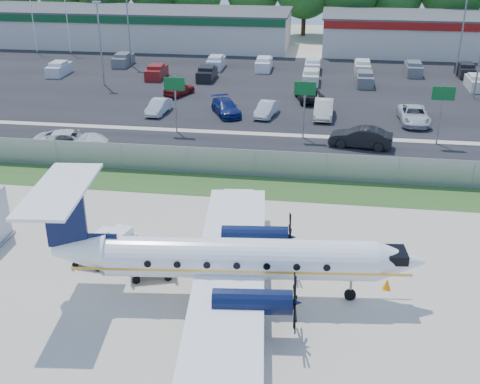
# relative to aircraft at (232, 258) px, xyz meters

# --- Properties ---
(ground) EXTENTS (170.00, 170.00, 0.00)m
(ground) POSITION_rel_aircraft_xyz_m (-0.68, 1.40, -2.19)
(ground) COLOR beige
(ground) RESTS_ON ground
(grass_verge) EXTENTS (170.00, 4.00, 0.02)m
(grass_verge) POSITION_rel_aircraft_xyz_m (-0.68, 13.40, -2.18)
(grass_verge) COLOR #2D561E
(grass_verge) RESTS_ON ground
(access_road) EXTENTS (170.00, 8.00, 0.02)m
(access_road) POSITION_rel_aircraft_xyz_m (-0.68, 20.40, -2.18)
(access_road) COLOR black
(access_road) RESTS_ON ground
(parking_lot) EXTENTS (170.00, 32.00, 0.02)m
(parking_lot) POSITION_rel_aircraft_xyz_m (-0.68, 41.40, -2.18)
(parking_lot) COLOR black
(parking_lot) RESTS_ON ground
(perimeter_fence) EXTENTS (120.00, 0.06, 1.99)m
(perimeter_fence) POSITION_rel_aircraft_xyz_m (-0.68, 15.40, -1.19)
(perimeter_fence) COLOR gray
(perimeter_fence) RESTS_ON ground
(building_west) EXTENTS (46.40, 12.40, 5.24)m
(building_west) POSITION_rel_aircraft_xyz_m (-24.68, 63.38, 0.44)
(building_west) COLOR beige
(building_west) RESTS_ON ground
(sign_left) EXTENTS (1.80, 0.26, 5.00)m
(sign_left) POSITION_rel_aircraft_xyz_m (-8.68, 24.31, 1.42)
(sign_left) COLOR gray
(sign_left) RESTS_ON ground
(sign_mid) EXTENTS (1.80, 0.26, 5.00)m
(sign_mid) POSITION_rel_aircraft_xyz_m (2.32, 24.31, 1.42)
(sign_mid) COLOR gray
(sign_mid) RESTS_ON ground
(sign_right) EXTENTS (1.80, 0.26, 5.00)m
(sign_right) POSITION_rel_aircraft_xyz_m (13.32, 24.31, 1.42)
(sign_right) COLOR gray
(sign_right) RESTS_ON ground
(flagpole_west) EXTENTS (1.06, 0.12, 10.00)m
(flagpole_west) POSITION_rel_aircraft_xyz_m (-36.61, 56.40, 3.45)
(flagpole_west) COLOR white
(flagpole_west) RESTS_ON ground
(flagpole_east) EXTENTS (1.06, 0.12, 10.00)m
(flagpole_east) POSITION_rel_aircraft_xyz_m (-31.61, 56.40, 3.45)
(flagpole_east) COLOR white
(flagpole_east) RESTS_ON ground
(light_pole_nw) EXTENTS (0.90, 0.35, 9.09)m
(light_pole_nw) POSITION_rel_aircraft_xyz_m (-20.68, 39.40, 3.04)
(light_pole_nw) COLOR gray
(light_pole_nw) RESTS_ON ground
(light_pole_sw) EXTENTS (0.90, 0.35, 9.09)m
(light_pole_sw) POSITION_rel_aircraft_xyz_m (-20.68, 49.40, 3.04)
(light_pole_sw) COLOR gray
(light_pole_sw) RESTS_ON ground
(light_pole_se) EXTENTS (0.90, 0.35, 9.09)m
(light_pole_se) POSITION_rel_aircraft_xyz_m (19.32, 49.40, 3.04)
(light_pole_se) COLOR gray
(light_pole_se) RESTS_ON ground
(tree_line) EXTENTS (112.00, 6.00, 14.00)m
(tree_line) POSITION_rel_aircraft_xyz_m (-0.68, 75.40, -2.19)
(tree_line) COLOR #1A5719
(tree_line) RESTS_ON ground
(aircraft) EXTENTS (18.45, 18.16, 5.67)m
(aircraft) POSITION_rel_aircraft_xyz_m (0.00, 0.00, 0.00)
(aircraft) COLOR white
(aircraft) RESTS_ON ground
(pushback_tug) EXTENTS (2.58, 2.18, 1.23)m
(pushback_tug) POSITION_rel_aircraft_xyz_m (-7.23, 3.89, -1.60)
(pushback_tug) COLOR white
(pushback_tug) RESTS_ON ground
(baggage_cart_near) EXTENTS (2.00, 1.35, 0.98)m
(baggage_cart_near) POSITION_rel_aircraft_xyz_m (-7.97, 1.95, -1.73)
(baggage_cart_near) COLOR gray
(baggage_cart_near) RESTS_ON ground
(baggage_cart_far) EXTENTS (2.61, 2.02, 1.21)m
(baggage_cart_far) POSITION_rel_aircraft_xyz_m (-4.44, 1.34, -1.63)
(baggage_cart_far) COLOR gray
(baggage_cart_far) RESTS_ON ground
(cone_nose) EXTENTS (0.41, 0.41, 0.58)m
(cone_nose) POSITION_rel_aircraft_xyz_m (7.52, 1.78, -1.92)
(cone_nose) COLOR orange
(cone_nose) RESTS_ON ground
(cone_port_wing) EXTENTS (0.38, 0.38, 0.54)m
(cone_port_wing) POSITION_rel_aircraft_xyz_m (0.55, -3.40, -1.94)
(cone_port_wing) COLOR orange
(cone_port_wing) RESTS_ON ground
(cone_starboard_wing) EXTENTS (0.33, 0.33, 0.48)m
(cone_starboard_wing) POSITION_rel_aircraft_xyz_m (-2.25, 16.02, -1.97)
(cone_starboard_wing) COLOR orange
(cone_starboard_wing) RESTS_ON ground
(road_car_west) EXTENTS (6.31, 3.80, 1.64)m
(road_car_west) POSITION_rel_aircraft_xyz_m (-15.93, 18.63, -2.19)
(road_car_west) COLOR silver
(road_car_west) RESTS_ON ground
(road_car_mid) EXTENTS (5.26, 2.47, 1.67)m
(road_car_mid) POSITION_rel_aircraft_xyz_m (7.02, 22.72, -2.19)
(road_car_mid) COLOR black
(road_car_mid) RESTS_ON ground
(parked_car_a) EXTENTS (1.75, 4.22, 1.36)m
(parked_car_a) POSITION_rel_aircraft_xyz_m (-11.70, 29.56, -2.19)
(parked_car_a) COLOR silver
(parked_car_a) RESTS_ON ground
(parked_car_b) EXTENTS (3.88, 5.31, 1.43)m
(parked_car_b) POSITION_rel_aircraft_xyz_m (-5.25, 30.09, -2.19)
(parked_car_b) COLOR navy
(parked_car_b) RESTS_ON ground
(parked_car_c) EXTENTS (2.11, 4.33, 1.37)m
(parked_car_c) POSITION_rel_aircraft_xyz_m (-1.41, 30.19, -2.19)
(parked_car_c) COLOR silver
(parked_car_c) RESTS_ON ground
(parked_car_d) EXTENTS (1.82, 4.96, 1.62)m
(parked_car_d) POSITION_rel_aircraft_xyz_m (3.93, 30.57, -2.19)
(parked_car_d) COLOR beige
(parked_car_d) RESTS_ON ground
(parked_car_e) EXTENTS (2.64, 5.49, 1.51)m
(parked_car_e) POSITION_rel_aircraft_xyz_m (12.09, 29.90, -2.19)
(parked_car_e) COLOR silver
(parked_car_e) RESTS_ON ground
(parked_car_f) EXTENTS (3.01, 4.35, 1.37)m
(parked_car_f) POSITION_rel_aircraft_xyz_m (-11.28, 36.34, -2.19)
(parked_car_f) COLOR maroon
(parked_car_f) RESTS_ON ground
(parked_car_g) EXTENTS (3.48, 5.60, 1.44)m
(parked_car_g) POSITION_rel_aircraft_xyz_m (2.39, 36.16, -2.19)
(parked_car_g) COLOR black
(parked_car_g) RESTS_ON ground
(far_parking_rows) EXTENTS (56.00, 10.00, 1.60)m
(far_parking_rows) POSITION_rel_aircraft_xyz_m (-0.68, 46.40, -2.19)
(far_parking_rows) COLOR gray
(far_parking_rows) RESTS_ON ground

